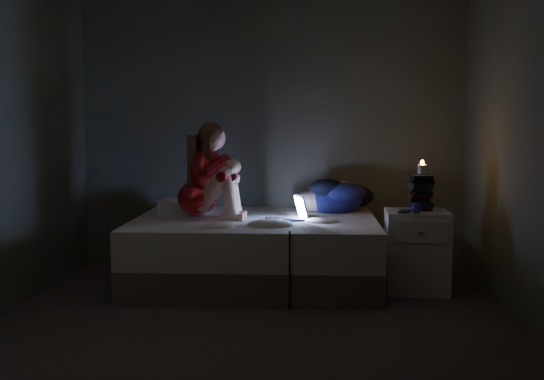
# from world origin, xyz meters

# --- Properties ---
(floor) EXTENTS (3.60, 3.80, 0.02)m
(floor) POSITION_xyz_m (0.00, 0.00, -0.01)
(floor) COLOR #453F3C
(floor) RESTS_ON ground
(wall_back) EXTENTS (3.60, 0.02, 2.60)m
(wall_back) POSITION_xyz_m (0.00, 1.91, 1.30)
(wall_back) COLOR #454B40
(wall_back) RESTS_ON ground
(wall_front) EXTENTS (3.60, 0.02, 2.60)m
(wall_front) POSITION_xyz_m (0.00, -1.91, 1.30)
(wall_front) COLOR #454B40
(wall_front) RESTS_ON ground
(wall_right) EXTENTS (0.02, 3.80, 2.60)m
(wall_right) POSITION_xyz_m (1.81, 0.00, 1.30)
(wall_right) COLOR #454B40
(wall_right) RESTS_ON ground
(bed) EXTENTS (2.01, 1.50, 0.55)m
(bed) POSITION_xyz_m (-0.09, 1.10, 0.28)
(bed) COLOR beige
(bed) RESTS_ON ground
(pillow) EXTENTS (0.41, 0.29, 0.12)m
(pillow) POSITION_xyz_m (-0.75, 1.37, 0.61)
(pillow) COLOR beige
(pillow) RESTS_ON bed
(woman) EXTENTS (0.51, 0.35, 0.80)m
(woman) POSITION_xyz_m (-0.58, 1.06, 0.95)
(woman) COLOR maroon
(woman) RESTS_ON bed
(laptop) EXTENTS (0.36, 0.31, 0.21)m
(laptop) POSITION_xyz_m (0.17, 0.99, 0.66)
(laptop) COLOR black
(laptop) RESTS_ON bed
(clothes_pile) EXTENTS (0.64, 0.59, 0.31)m
(clothes_pile) POSITION_xyz_m (0.58, 1.52, 0.71)
(clothes_pile) COLOR #111050
(clothes_pile) RESTS_ON bed
(nightstand) EXTENTS (0.51, 0.45, 0.65)m
(nightstand) POSITION_xyz_m (1.21, 0.90, 0.33)
(nightstand) COLOR silver
(nightstand) RESTS_ON ground
(book_stack) EXTENTS (0.19, 0.25, 0.27)m
(book_stack) POSITION_xyz_m (1.25, 0.98, 0.79)
(book_stack) COLOR black
(book_stack) RESTS_ON nightstand
(candle) EXTENTS (0.07, 0.07, 0.08)m
(candle) POSITION_xyz_m (1.25, 0.98, 0.96)
(candle) COLOR beige
(candle) RESTS_ON book_stack
(phone) EXTENTS (0.11, 0.15, 0.01)m
(phone) POSITION_xyz_m (1.10, 0.80, 0.66)
(phone) COLOR black
(phone) RESTS_ON nightstand
(blue_orb) EXTENTS (0.08, 0.08, 0.08)m
(blue_orb) POSITION_xyz_m (1.19, 0.77, 0.69)
(blue_orb) COLOR navy
(blue_orb) RESTS_ON nightstand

